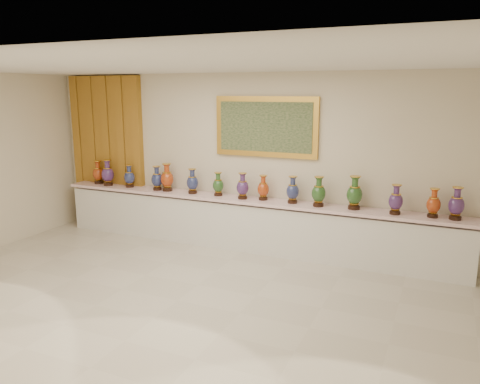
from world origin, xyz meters
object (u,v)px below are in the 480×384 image
at_px(counter, 246,224).
at_px(vase_0, 98,173).
at_px(vase_2, 129,177).
at_px(vase_1, 108,174).

xyz_separation_m(counter, vase_0, (-3.18, 0.02, 0.67)).
xyz_separation_m(counter, vase_2, (-2.40, -0.02, 0.65)).
bearing_deg(vase_2, vase_0, 177.06).
distance_m(counter, vase_1, 2.96).
bearing_deg(counter, vase_0, 179.68).
height_order(counter, vase_1, vase_1).
height_order(counter, vase_0, vase_0).
bearing_deg(vase_1, vase_2, 4.05).
relative_size(vase_0, vase_1, 0.91).
bearing_deg(vase_0, vase_2, -2.94).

